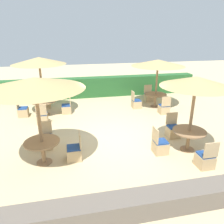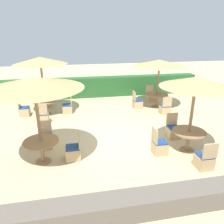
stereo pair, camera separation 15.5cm
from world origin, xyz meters
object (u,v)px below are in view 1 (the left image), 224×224
Objects in this scene: parasol_back_right at (158,63)px; patio_chair_back_right_north at (149,97)px; patio_chair_back_right_south at (164,109)px; patio_chair_back_left_north at (46,103)px; patio_chair_front_right_north at (173,130)px; round_table_front_right at (189,135)px; patio_chair_front_left_east at (75,152)px; patio_chair_back_left_west at (23,111)px; round_table_back_left at (44,104)px; parasol_front_right at (196,82)px; parasol_front_left at (35,84)px; patio_chair_front_left_north at (46,141)px; round_table_front_left at (42,146)px; patio_chair_back_left_east at (67,108)px; patio_chair_back_right_west at (136,103)px; patio_chair_front_right_west at (160,146)px; patio_chair_front_right_south at (205,159)px; patio_chair_back_left_south at (42,118)px; parasol_back_left at (39,61)px; round_table_back_right at (156,96)px.

parasol_back_right is 2.31m from patio_chair_back_right_north.
patio_chair_back_left_north is at bearing 159.31° from patio_chair_back_right_south.
round_table_front_right is at bearing 91.93° from patio_chair_front_right_north.
patio_chair_back_right_north and patio_chair_front_right_north have the same top height.
patio_chair_back_right_south is (-0.00, -2.11, 0.00)m from patio_chair_back_right_north.
patio_chair_back_left_west is (-2.25, 4.30, 0.00)m from patio_chair_front_left_east.
parasol_front_right reaches higher than round_table_back_left.
round_table_front_right is (4.81, -0.20, -1.95)m from parasol_front_left.
patio_chair_front_left_north is 1.00× the size of patio_chair_back_right_south.
parasol_back_right is at bearing 169.43° from patio_chair_back_left_north.
patio_chair_back_left_east reaches higher than round_table_front_left.
parasol_front_left reaches higher than patio_chair_back_left_east.
round_table_back_left is at bearing -89.97° from patio_chair_back_right_west.
patio_chair_front_right_west is at bearing -110.63° from parasol_back_right.
round_table_front_right is (-0.70, -5.58, 0.32)m from patio_chair_back_right_north.
patio_chair_front_right_north is at bearing 90.11° from patio_chair_front_right_south.
patio_chair_front_right_west is (4.09, -3.46, 0.00)m from patio_chair_back_left_south.
parasol_back_left reaches higher than parasol_front_left.
patio_chair_back_left_north reaches higher than round_table_back_right.
patio_chair_back_left_south is (-0.31, 3.27, -2.27)m from parasol_front_left.
round_table_front_right is (5.11, -4.56, 0.02)m from round_table_back_left.
patio_chair_back_left_south is 1.00× the size of patio_chair_front_right_north.
parasol_back_right reaches higher than patio_chair_front_right_south.
patio_chair_back_right_west is at bearing 166.92° from patio_chair_back_left_north.
patio_chair_back_right_west is 1.00× the size of patio_chair_front_right_south.
patio_chair_front_left_east is at bearing 134.44° from patio_chair_front_left_north.
patio_chair_back_right_west reaches higher than round_table_back_left.
patio_chair_front_left_north is 4.49m from patio_chair_back_left_north.
patio_chair_back_right_south is 2.54m from patio_chair_front_right_north.
patio_chair_back_right_south is at bearing -10.66° from round_table_back_left.
parasol_front_left is at bearing -149.28° from patio_chair_back_right_south.
patio_chair_back_left_north is at bearing 138.47° from patio_chair_back_left_west.
patio_chair_back_right_west is 4.60m from patio_chair_front_right_west.
patio_chair_back_right_west and patio_chair_back_left_east have the same top height.
patio_chair_back_left_west is at bearing 143.57° from round_table_front_right.
patio_chair_back_left_west reaches higher than round_table_back_left.
round_table_back_right is at bearing 38.53° from parasol_front_left.
patio_chair_back_left_east is at bearing 79.84° from parasol_front_left.
patio_chair_back_left_east is 1.00× the size of patio_chair_front_right_south.
patio_chair_back_right_west reaches higher than round_table_front_right.
parasol_back_left reaches higher than round_table_front_right.
patio_chair_back_right_south is 0.36× the size of parasol_front_right.
patio_chair_back_right_west and patio_chair_front_right_west have the same top height.
patio_chair_front_left_east is 4.31m from patio_chair_back_left_east.
parasol_front_right is at bearing -41.78° from round_table_back_left.
patio_chair_back_left_west is 6.78m from patio_chair_front_right_west.
patio_chair_back_right_north is at bearing -77.25° from patio_chair_back_left_east.
patio_chair_back_right_north is at bearing 98.98° from patio_chair_back_left_west.
round_table_front_left is at bearing -45.28° from patio_chair_back_right_west.
patio_chair_back_right_south is 1.00× the size of patio_chair_back_left_south.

